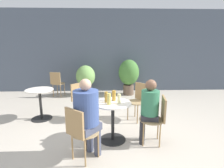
% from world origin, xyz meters
% --- Properties ---
extents(ground_plane, '(20.00, 20.00, 0.00)m').
position_xyz_m(ground_plane, '(0.00, 0.00, 0.00)').
color(ground_plane, '#B2A899').
extents(storefront_wall, '(10.00, 0.06, 3.00)m').
position_xyz_m(storefront_wall, '(0.00, 3.72, 1.50)').
color(storefront_wall, '#4C5666').
rests_on(storefront_wall, ground_plane).
extents(cafe_table_near, '(0.66, 0.66, 0.72)m').
position_xyz_m(cafe_table_near, '(-0.06, 0.05, 0.49)').
color(cafe_table_near, black).
rests_on(cafe_table_near, ground_plane).
extents(cafe_table_far, '(0.63, 0.63, 0.72)m').
position_xyz_m(cafe_table_far, '(-1.71, 1.07, 0.47)').
color(cafe_table_far, black).
rests_on(cafe_table_far, ground_plane).
extents(bistro_chair_0, '(0.49, 0.49, 0.85)m').
position_xyz_m(bistro_chair_0, '(-0.56, -0.55, 0.52)').
color(bistro_chair_0, '#997F56').
rests_on(bistro_chair_0, ground_plane).
extents(bistro_chair_1, '(0.45, 0.43, 0.85)m').
position_xyz_m(bistro_chair_1, '(0.71, -0.08, 0.52)').
color(bistro_chair_1, '#997F56').
rests_on(bistro_chair_1, ground_plane).
extents(bistro_chair_2, '(0.44, 0.46, 0.85)m').
position_xyz_m(bistro_chair_2, '(-1.83, 2.93, 0.52)').
color(bistro_chair_2, '#997F56').
rests_on(bistro_chair_2, ground_plane).
extents(bistro_chair_3, '(0.49, 0.49, 0.85)m').
position_xyz_m(bistro_chair_3, '(0.59, 0.98, 0.52)').
color(bistro_chair_3, '#997F56').
rests_on(bistro_chair_3, ground_plane).
extents(bistro_chair_4, '(0.49, 0.49, 0.85)m').
position_xyz_m(bistro_chair_4, '(-0.77, 1.03, 0.52)').
color(bistro_chair_4, '#997F56').
rests_on(bistro_chair_4, ground_plane).
extents(seated_person_0, '(0.47, 0.48, 1.25)m').
position_xyz_m(seated_person_0, '(-0.46, -0.43, 0.73)').
color(seated_person_0, '#42475B').
rests_on(seated_person_0, ground_plane).
extents(seated_person_1, '(0.34, 0.31, 1.15)m').
position_xyz_m(seated_person_1, '(0.56, -0.06, 0.69)').
color(seated_person_1, '#2D2D33').
rests_on(seated_person_1, ground_plane).
extents(beer_glass_0, '(0.07, 0.07, 0.20)m').
position_xyz_m(beer_glass_0, '(-0.13, -0.05, 0.82)').
color(beer_glass_0, '#DBC65B').
rests_on(beer_glass_0, cafe_table_near).
extents(beer_glass_1, '(0.06, 0.06, 0.17)m').
position_xyz_m(beer_glass_1, '(0.05, -0.00, 0.81)').
color(beer_glass_1, beige).
rests_on(beer_glass_1, cafe_table_near).
extents(beer_glass_2, '(0.07, 0.07, 0.19)m').
position_xyz_m(beer_glass_2, '(-0.03, 0.17, 0.82)').
color(beer_glass_2, '#B28433').
rests_on(beer_glass_2, cafe_table_near).
extents(beer_glass_3, '(0.06, 0.06, 0.19)m').
position_xyz_m(beer_glass_3, '(-0.18, 0.08, 0.82)').
color(beer_glass_3, '#B28433').
rests_on(beer_glass_3, cafe_table_near).
extents(potted_plant_0, '(0.66, 0.66, 1.05)m').
position_xyz_m(potted_plant_0, '(-0.88, 3.10, 0.62)').
color(potted_plant_0, '#93664C').
rests_on(potted_plant_0, ground_plane).
extents(potted_plant_1, '(0.71, 0.71, 1.24)m').
position_xyz_m(potted_plant_1, '(0.62, 3.12, 0.74)').
color(potted_plant_1, brown).
rests_on(potted_plant_1, ground_plane).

